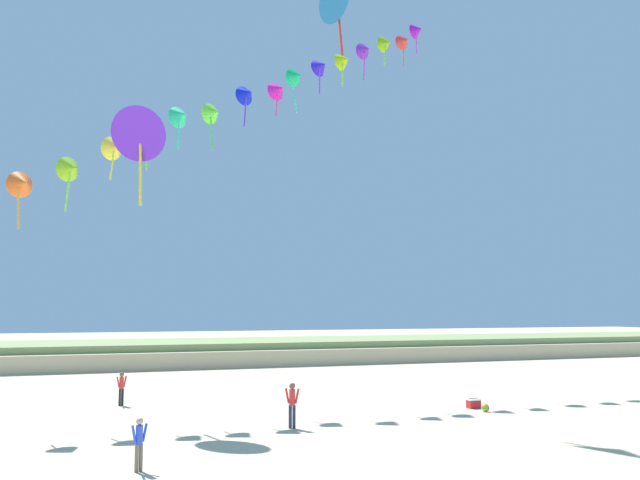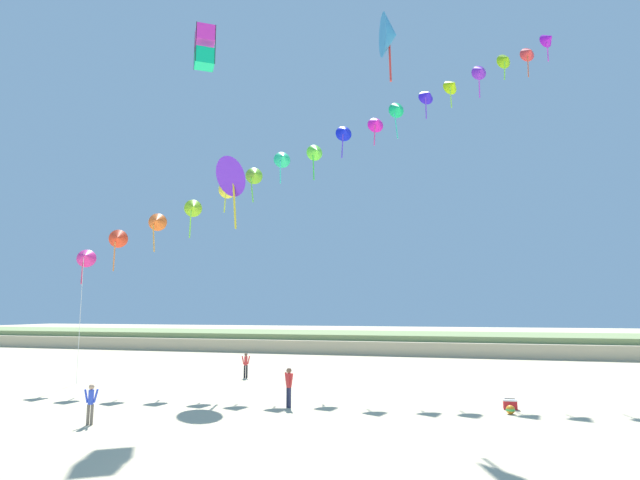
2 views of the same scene
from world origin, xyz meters
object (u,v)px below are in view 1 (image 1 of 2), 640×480
at_px(person_mid_center, 139,440).
at_px(large_kite_low_lead, 340,1).
at_px(person_near_left, 292,402).
at_px(person_near_right, 121,386).
at_px(large_kite_mid_trail, 141,132).
at_px(beach_cooler, 474,404).
at_px(beach_ball, 485,408).

relative_size(person_mid_center, large_kite_low_lead, 0.36).
xyz_separation_m(person_near_left, person_near_right, (-5.74, 8.48, -0.09)).
distance_m(person_mid_center, large_kite_mid_trail, 15.70).
relative_size(person_near_left, person_near_right, 1.10).
bearing_deg(beach_cooler, person_mid_center, -154.81).
distance_m(large_kite_low_lead, large_kite_mid_trail, 12.21).
bearing_deg(person_near_left, large_kite_low_lead, 52.12).
bearing_deg(large_kite_low_lead, large_kite_mid_trail, 179.04).
relative_size(person_near_left, person_mid_center, 1.15).
distance_m(person_near_left, large_kite_mid_trail, 13.76).
xyz_separation_m(person_near_left, large_kite_mid_trail, (-5.40, 5.50, 11.41)).
distance_m(person_mid_center, beach_cooler, 17.16).
bearing_deg(large_kite_mid_trail, beach_ball, -16.71).
relative_size(large_kite_low_lead, beach_cooler, 7.23).
height_order(large_kite_low_lead, large_kite_mid_trail, large_kite_low_lead).
height_order(person_near_left, person_near_right, person_near_left).
height_order(person_near_left, person_mid_center, person_near_left).
xyz_separation_m(person_near_right, person_mid_center, (-0.38, -13.61, -0.04)).
bearing_deg(beach_ball, beach_cooler, 84.94).
bearing_deg(person_mid_center, beach_ball, 21.96).
xyz_separation_m(person_mid_center, large_kite_mid_trail, (0.72, 10.63, 11.54)).
xyz_separation_m(person_near_left, beach_cooler, (9.39, 2.16, -0.78)).
bearing_deg(person_near_right, beach_cooler, -22.65).
distance_m(person_mid_center, large_kite_low_lead, 24.11).
bearing_deg(large_kite_low_lead, person_near_left, -127.88).
distance_m(large_kite_mid_trail, beach_cooler, 19.45).
xyz_separation_m(person_mid_center, large_kite_low_lead, (10.27, 10.47, 19.14)).
relative_size(person_mid_center, beach_cooler, 2.59).
distance_m(person_near_right, beach_cooler, 16.42).
distance_m(person_mid_center, beach_ball, 16.64).
bearing_deg(person_near_left, large_kite_mid_trail, 134.48).
bearing_deg(large_kite_mid_trail, person_near_right, 96.56).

